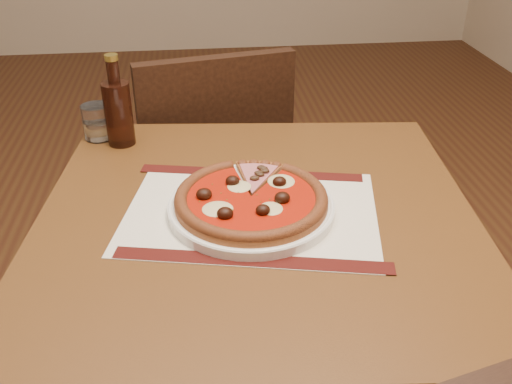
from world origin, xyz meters
TOP-DOWN VIEW (x-y plane):
  - table at (0.38, -0.57)m, footprint 0.87×0.87m
  - chair_far at (0.32, 0.05)m, footprint 0.49×0.49m
  - placemat at (0.37, -0.57)m, footprint 0.51×0.41m
  - plate at (0.37, -0.57)m, footprint 0.30×0.30m
  - pizza at (0.37, -0.57)m, footprint 0.28×0.28m
  - ham_slice at (0.40, -0.49)m, footprint 0.09×0.14m
  - water_glass at (0.06, -0.21)m, footprint 0.08×0.08m
  - bottle at (0.11, -0.25)m, footprint 0.06×0.06m

SIDE VIEW (x-z plane):
  - chair_far at x=0.32m, z-range 0.06..0.95m
  - table at x=0.38m, z-range 0.27..1.02m
  - placemat at x=0.37m, z-range 0.75..0.75m
  - plate at x=0.37m, z-range 0.75..0.77m
  - ham_slice at x=0.40m, z-range 0.77..0.79m
  - pizza at x=0.37m, z-range 0.76..0.80m
  - water_glass at x=0.06m, z-range 0.75..0.83m
  - bottle at x=0.11m, z-range 0.73..0.93m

